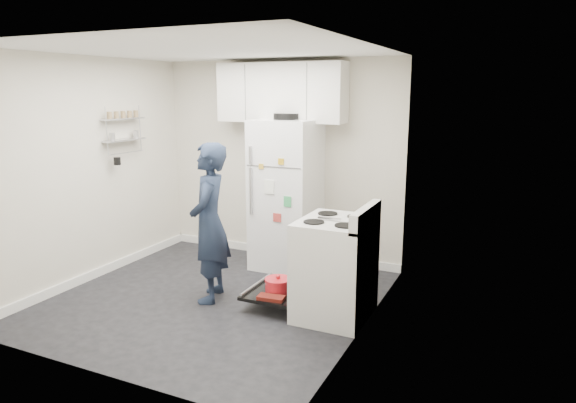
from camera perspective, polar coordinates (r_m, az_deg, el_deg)
The scene contains 7 objects.
room at distance 5.20m, azimuth -8.72°, elevation 1.92°, with size 3.21×3.21×2.51m.
electric_range at distance 4.93m, azimuth 5.12°, elevation -7.47°, with size 0.66×0.76×1.10m.
open_oven_door at distance 5.22m, azimuth -1.10°, elevation -9.64°, with size 0.55×0.70×0.21m.
refrigerator at distance 6.17m, azimuth -0.19°, elevation 0.81°, with size 0.72×0.74×1.86m.
upper_cabinets at distance 6.27m, azimuth -0.76°, elevation 12.01°, with size 1.60×0.33×0.70m, color silver.
wall_shelf_rack at distance 6.42m, azimuth -17.82°, elevation 7.64°, with size 0.14×0.60×0.61m.
person at distance 5.25m, azimuth -8.73°, elevation -2.37°, with size 0.59×0.39×1.63m, color #192338.
Camera 1 is at (2.81, -4.23, 2.13)m, focal length 32.00 mm.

